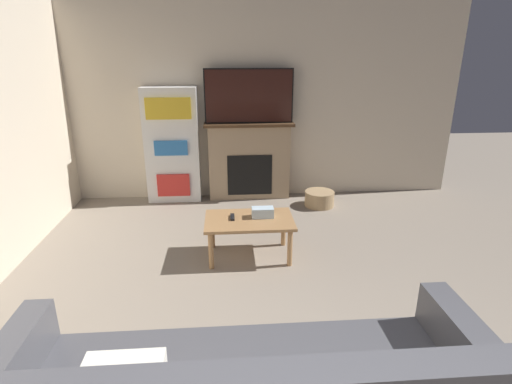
% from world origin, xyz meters
% --- Properties ---
extents(wall_back, '(5.90, 0.06, 2.70)m').
position_xyz_m(wall_back, '(0.00, 4.77, 1.35)').
color(wall_back, beige).
rests_on(wall_back, ground_plane).
extents(fireplace, '(1.24, 0.28, 1.09)m').
position_xyz_m(fireplace, '(-0.02, 4.63, 0.55)').
color(fireplace, tan).
rests_on(fireplace, ground_plane).
extents(tv, '(1.20, 0.03, 0.72)m').
position_xyz_m(tv, '(-0.02, 4.61, 1.45)').
color(tv, black).
rests_on(tv, fireplace).
extents(coffee_table, '(0.89, 0.57, 0.42)m').
position_xyz_m(coffee_table, '(-0.13, 2.85, 0.36)').
color(coffee_table, '#A87A4C').
rests_on(coffee_table, ground_plane).
extents(tissue_box, '(0.22, 0.12, 0.10)m').
position_xyz_m(tissue_box, '(0.01, 2.89, 0.47)').
color(tissue_box, silver).
rests_on(tissue_box, coffee_table).
extents(remote_control, '(0.04, 0.15, 0.02)m').
position_xyz_m(remote_control, '(-0.30, 2.88, 0.43)').
color(remote_control, black).
rests_on(remote_control, coffee_table).
extents(bookshelf, '(0.73, 0.29, 1.58)m').
position_xyz_m(bookshelf, '(-1.09, 4.60, 0.79)').
color(bookshelf, white).
rests_on(bookshelf, ground_plane).
extents(storage_basket, '(0.40, 0.40, 0.21)m').
position_xyz_m(storage_basket, '(0.92, 4.21, 0.10)').
color(storage_basket, tan).
rests_on(storage_basket, ground_plane).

